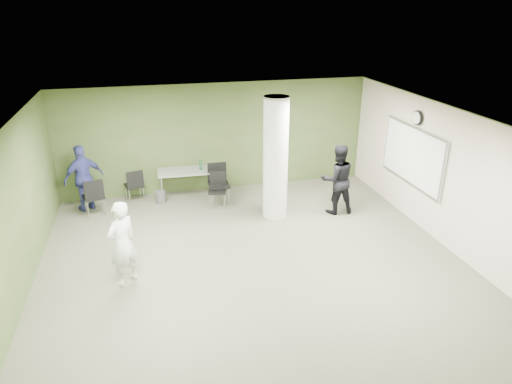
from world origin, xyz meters
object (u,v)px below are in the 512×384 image
object	(u,v)px
chair_back_left	(94,194)
man_blue	(84,178)
man_black	(337,179)
woman_white	(122,244)
folding_table	(190,172)

from	to	relation	value
chair_back_left	man_blue	size ratio (longest dim) A/B	0.56
man_black	man_blue	size ratio (longest dim) A/B	1.03
chair_back_left	man_blue	distance (m)	0.52
woman_white	man_blue	bearing A→B (deg)	-115.26
woman_white	man_black	xyz separation A→B (m)	(4.81, 1.85, 0.04)
woman_white	chair_back_left	bearing A→B (deg)	-117.22
man_blue	folding_table	bearing A→B (deg)	156.49
woman_white	man_black	size ratio (longest dim) A/B	0.95
folding_table	man_black	xyz separation A→B (m)	(3.25, -1.72, 0.15)
chair_back_left	woman_white	world-z (taller)	woman_white
chair_back_left	man_black	xyz separation A→B (m)	(5.53, -1.19, 0.30)
man_black	man_blue	distance (m)	5.96
folding_table	woman_white	xyz separation A→B (m)	(-1.56, -3.58, 0.10)
chair_back_left	man_black	world-z (taller)	man_black
chair_back_left	woman_white	bearing A→B (deg)	89.22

